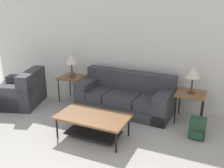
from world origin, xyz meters
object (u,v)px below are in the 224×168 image
object	(u,v)px
couch	(125,97)
table_lamp_right	(193,73)
coffee_table	(93,121)
side_table_right	(191,96)
backpack	(197,128)
side_table_left	(72,79)
table_lamp_left	(71,60)
armchair	(21,92)

from	to	relation	value
couch	table_lamp_right	distance (m)	1.52
couch	coffee_table	world-z (taller)	couch
side_table_right	backpack	world-z (taller)	side_table_right
couch	table_lamp_right	size ratio (longest dim) A/B	3.90
side_table_left	backpack	distance (m)	3.00
coffee_table	backpack	bearing A→B (deg)	23.17
coffee_table	side_table_left	distance (m)	1.84
table_lamp_right	couch	bearing A→B (deg)	-178.73
side_table_left	table_lamp_right	xyz separation A→B (m)	(2.69, 0.00, 0.46)
couch	coffee_table	xyz separation A→B (m)	(-0.09, -1.29, 0.00)
couch	coffee_table	bearing A→B (deg)	-94.07
couch	backpack	distance (m)	1.68
table_lamp_left	table_lamp_right	world-z (taller)	same
couch	table_lamp_left	xyz separation A→B (m)	(-1.35, 0.03, 0.70)
couch	backpack	world-z (taller)	couch
table_lamp_left	table_lamp_right	bearing A→B (deg)	0.00
armchair	side_table_left	world-z (taller)	armchair
armchair	coffee_table	world-z (taller)	armchair
coffee_table	table_lamp_right	size ratio (longest dim) A/B	2.34
armchair	side_table_left	size ratio (longest dim) A/B	2.09
table_lamp_right	backpack	distance (m)	1.04
armchair	couch	bearing A→B (deg)	16.39
armchair	side_table_left	bearing A→B (deg)	36.91
side_table_right	couch	bearing A→B (deg)	-178.73
coffee_table	table_lamp_left	distance (m)	1.95
table_lamp_right	armchair	bearing A→B (deg)	-169.06
coffee_table	backpack	distance (m)	1.81
side_table_right	backpack	bearing A→B (deg)	-69.74
side_table_right	table_lamp_right	size ratio (longest dim) A/B	1.12
armchair	table_lamp_left	distance (m)	1.36
side_table_left	table_lamp_right	world-z (taller)	table_lamp_right
table_lamp_right	table_lamp_left	bearing A→B (deg)	180.00
side_table_left	side_table_right	size ratio (longest dim) A/B	1.00
couch	armchair	distance (m)	2.38
side_table_right	table_lamp_left	xyz separation A→B (m)	(-2.69, 0.00, 0.46)
side_table_left	table_lamp_left	xyz separation A→B (m)	(-0.00, 0.00, 0.46)
side_table_left	backpack	xyz separation A→B (m)	(2.92, -0.61, -0.35)
couch	side_table_left	bearing A→B (deg)	178.74
coffee_table	armchair	bearing A→B (deg)	164.16
coffee_table	backpack	xyz separation A→B (m)	(1.66, 0.71, -0.12)
table_lamp_left	backpack	world-z (taller)	table_lamp_left
armchair	table_lamp_left	size ratio (longest dim) A/B	2.34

